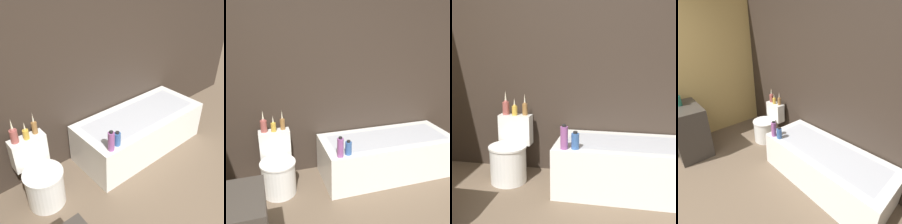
% 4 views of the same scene
% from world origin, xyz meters
% --- Properties ---
extents(wall_back_tiled, '(6.40, 0.06, 2.60)m').
position_xyz_m(wall_back_tiled, '(0.00, 2.32, 1.30)').
color(wall_back_tiled, '#332821').
rests_on(wall_back_tiled, ground_plane).
extents(bathtub, '(1.68, 0.72, 0.50)m').
position_xyz_m(bathtub, '(0.69, 1.91, 0.26)').
color(bathtub, white).
rests_on(bathtub, ground).
extents(toilet, '(0.40, 0.54, 0.67)m').
position_xyz_m(toilet, '(-0.69, 1.94, 0.27)').
color(toilet, white).
rests_on(toilet, ground).
extents(vase_gold, '(0.08, 0.08, 0.27)m').
position_xyz_m(vase_gold, '(-0.80, 2.14, 0.76)').
color(vase_gold, '#994C47').
rests_on(vase_gold, toilet).
extents(vase_silver, '(0.06, 0.06, 0.19)m').
position_xyz_m(vase_silver, '(-0.69, 2.12, 0.74)').
color(vase_silver, gold).
rests_on(vase_silver, toilet).
extents(vase_bronze, '(0.06, 0.06, 0.24)m').
position_xyz_m(vase_bronze, '(-0.58, 2.16, 0.75)').
color(vase_bronze, olive).
rests_on(vase_bronze, toilet).
extents(shampoo_bottle_tall, '(0.07, 0.07, 0.23)m').
position_xyz_m(shampoo_bottle_tall, '(-0.03, 1.62, 0.61)').
color(shampoo_bottle_tall, '#8C4C8C').
rests_on(shampoo_bottle_tall, bathtub).
extents(shampoo_bottle_short, '(0.07, 0.07, 0.17)m').
position_xyz_m(shampoo_bottle_short, '(0.07, 1.64, 0.58)').
color(shampoo_bottle_short, '#335999').
rests_on(shampoo_bottle_short, bathtub).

